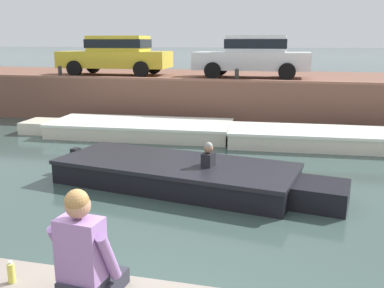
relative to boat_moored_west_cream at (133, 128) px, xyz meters
name	(u,v)px	position (x,y,z in m)	size (l,w,h in m)	color
ground_plane	(226,179)	(3.60, -3.65, -0.22)	(400.00, 400.00, 0.00)	#384C47
far_quay_wall	(261,95)	(3.60, 4.88, 0.57)	(60.00, 6.00, 1.58)	brown
far_wall_coping	(254,81)	(3.60, 2.00, 1.40)	(60.00, 0.24, 0.08)	#925F4C
boat_moored_west_cream	(133,128)	(0.00, 0.00, 0.00)	(6.83, 2.53, 0.45)	silver
boat_moored_central_cream	(336,139)	(6.15, -0.05, 0.01)	(6.64, 2.23, 0.47)	silver
motorboat_passing	(186,175)	(2.88, -4.34, 0.03)	(6.02, 2.68, 0.98)	black
car_leftmost_yellow	(117,54)	(-2.11, 3.81, 2.20)	(4.45, 2.11, 1.54)	yellow
car_left_inner_white	(254,55)	(3.35, 3.81, 2.20)	(4.27, 2.05, 1.54)	white
mooring_bollard_west	(60,71)	(-3.69, 2.13, 1.60)	(0.15, 0.15, 0.45)	#2D2B28
mooring_bollard_mid	(237,74)	(2.98, 2.13, 1.60)	(0.15, 0.15, 0.45)	#2D2B28
person_seated_right	(85,257)	(3.41, -9.59, 0.99)	(0.56, 0.56, 0.97)	#282833
bottle_drink	(11,273)	(2.66, -9.54, 0.71)	(0.06, 0.06, 0.20)	#CCC64C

